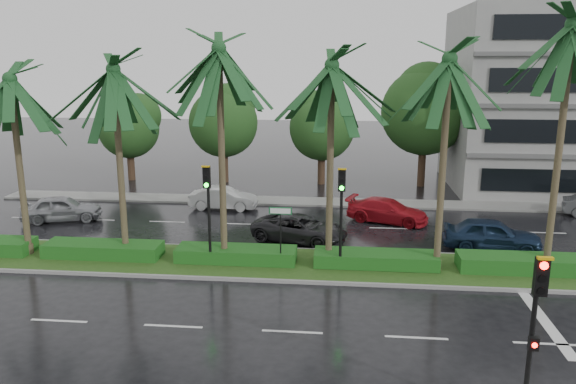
# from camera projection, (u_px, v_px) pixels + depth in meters

# --- Properties ---
(ground) EXTENTS (120.00, 120.00, 0.00)m
(ground) POSITION_uv_depth(u_px,v_px,m) (303.00, 275.00, 23.20)
(ground) COLOR black
(ground) RESTS_ON ground
(far_sidewalk) EXTENTS (40.00, 2.00, 0.12)m
(far_sidewalk) POSITION_uv_depth(u_px,v_px,m) (317.00, 202.00, 34.81)
(far_sidewalk) COLOR slate
(far_sidewalk) RESTS_ON ground
(median) EXTENTS (36.00, 4.00, 0.15)m
(median) POSITION_uv_depth(u_px,v_px,m) (305.00, 265.00, 24.15)
(median) COLOR gray
(median) RESTS_ON ground
(hedge) EXTENTS (35.20, 1.40, 0.60)m
(hedge) POSITION_uv_depth(u_px,v_px,m) (305.00, 256.00, 24.07)
(hedge) COLOR #144816
(hedge) RESTS_ON median
(lane_markings) EXTENTS (34.00, 13.06, 0.01)m
(lane_markings) POSITION_uv_depth(u_px,v_px,m) (378.00, 282.00, 22.49)
(lane_markings) COLOR silver
(lane_markings) RESTS_ON ground
(palm_row) EXTENTS (26.30, 4.20, 10.63)m
(palm_row) POSITION_uv_depth(u_px,v_px,m) (276.00, 75.00, 22.44)
(palm_row) COLOR #423726
(palm_row) RESTS_ON median
(signal_near) EXTENTS (0.34, 0.45, 4.36)m
(signal_near) POSITION_uv_depth(u_px,v_px,m) (533.00, 335.00, 12.95)
(signal_near) COLOR black
(signal_near) RESTS_ON near_sidewalk
(signal_median_left) EXTENTS (0.34, 0.42, 4.36)m
(signal_median_left) POSITION_uv_depth(u_px,v_px,m) (208.00, 201.00, 23.19)
(signal_median_left) COLOR black
(signal_median_left) RESTS_ON median
(signal_median_right) EXTENTS (0.34, 0.42, 4.36)m
(signal_median_right) POSITION_uv_depth(u_px,v_px,m) (341.00, 204.00, 22.65)
(signal_median_right) COLOR black
(signal_median_right) RESTS_ON median
(street_sign) EXTENTS (0.95, 0.09, 2.60)m
(street_sign) POSITION_uv_depth(u_px,v_px,m) (280.00, 222.00, 23.27)
(street_sign) COLOR black
(street_sign) RESTS_ON median
(bg_trees) EXTENTS (32.66, 5.93, 8.56)m
(bg_trees) POSITION_uv_depth(u_px,v_px,m) (348.00, 117.00, 38.95)
(bg_trees) COLOR #372619
(bg_trees) RESTS_ON ground
(building) EXTENTS (16.00, 10.00, 12.00)m
(building) POSITION_uv_depth(u_px,v_px,m) (576.00, 100.00, 37.60)
(building) COLOR gray
(building) RESTS_ON ground
(car_silver) EXTENTS (2.83, 4.50, 1.43)m
(car_silver) POSITION_uv_depth(u_px,v_px,m) (62.00, 208.00, 30.81)
(car_silver) COLOR #95969C
(car_silver) RESTS_ON ground
(car_white) EXTENTS (1.45, 4.00, 1.31)m
(car_white) POSITION_uv_depth(u_px,v_px,m) (223.00, 198.00, 33.30)
(car_white) COLOR #BABABA
(car_white) RESTS_ON ground
(car_darkgrey) EXTENTS (3.49, 5.10, 1.29)m
(car_darkgrey) POSITION_uv_depth(u_px,v_px,m) (300.00, 229.00, 27.36)
(car_darkgrey) COLOR #242326
(car_darkgrey) RESTS_ON ground
(car_red) EXTENTS (3.18, 4.77, 1.28)m
(car_red) POSITION_uv_depth(u_px,v_px,m) (387.00, 211.00, 30.60)
(car_red) COLOR #A7121C
(car_red) RESTS_ON ground
(car_blue) EXTENTS (2.30, 4.58, 1.50)m
(car_blue) POSITION_uv_depth(u_px,v_px,m) (492.00, 235.00, 26.08)
(car_blue) COLOR #162743
(car_blue) RESTS_ON ground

